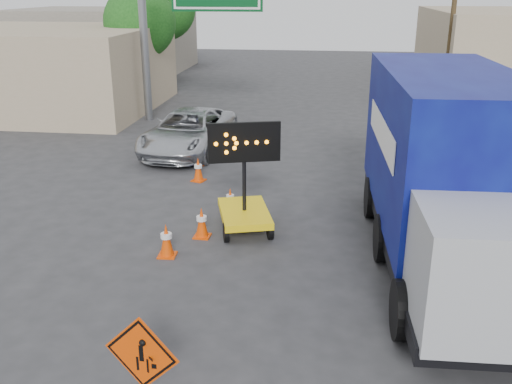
% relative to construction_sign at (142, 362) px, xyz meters
% --- Properties ---
extents(ground, '(100.00, 100.00, 0.00)m').
position_rel_construction_sign_xyz_m(ground, '(0.57, 0.99, -0.84)').
color(ground, '#2D2D30').
rests_on(ground, ground).
extents(curb_right, '(0.40, 60.00, 0.12)m').
position_rel_construction_sign_xyz_m(curb_right, '(7.77, 15.99, -0.78)').
color(curb_right, gray).
rests_on(curb_right, ground).
extents(storefront_left_near, '(14.00, 10.00, 4.00)m').
position_rel_construction_sign_xyz_m(storefront_left_near, '(-13.43, 20.99, 1.16)').
color(storefront_left_near, tan).
rests_on(storefront_left_near, ground).
extents(storefront_left_far, '(12.00, 10.00, 4.40)m').
position_rel_construction_sign_xyz_m(storefront_left_far, '(-14.43, 34.99, 1.36)').
color(storefront_left_far, gray).
rests_on(storefront_left_far, ground).
extents(highway_gantry, '(6.18, 0.38, 6.90)m').
position_rel_construction_sign_xyz_m(highway_gantry, '(-3.87, 18.95, 4.23)').
color(highway_gantry, slate).
rests_on(highway_gantry, ground).
extents(utility_pole_far, '(1.80, 0.26, 9.00)m').
position_rel_construction_sign_xyz_m(utility_pole_far, '(8.57, 24.99, 3.84)').
color(utility_pole_far, '#46361E').
rests_on(utility_pole_far, ground).
extents(tree_left_near, '(3.71, 3.71, 6.03)m').
position_rel_construction_sign_xyz_m(tree_left_near, '(-7.43, 22.99, 3.32)').
color(tree_left_near, '#46361E').
rests_on(tree_left_near, ground).
extents(tree_left_far, '(4.10, 4.10, 6.66)m').
position_rel_construction_sign_xyz_m(tree_left_far, '(-8.43, 30.99, 3.75)').
color(tree_left_far, '#46361E').
rests_on(tree_left_far, ground).
extents(construction_sign, '(1.18, 0.84, 1.59)m').
position_rel_construction_sign_xyz_m(construction_sign, '(0.00, 0.00, 0.00)').
color(construction_sign, black).
rests_on(construction_sign, ground).
extents(arrow_board, '(1.75, 2.25, 2.84)m').
position_rel_construction_sign_xyz_m(arrow_board, '(0.46, 6.82, -0.20)').
color(arrow_board, yellow).
rests_on(arrow_board, ground).
extents(pickup_truck, '(3.09, 5.79, 1.55)m').
position_rel_construction_sign_xyz_m(pickup_truck, '(-2.74, 13.91, -0.07)').
color(pickup_truck, '#BBBDC3').
rests_on(pickup_truck, ground).
extents(box_truck, '(3.10, 9.00, 4.23)m').
position_rel_construction_sign_xyz_m(box_truck, '(5.12, 5.51, 1.08)').
color(box_truck, black).
rests_on(box_truck, ground).
extents(cone_a, '(0.43, 0.43, 0.81)m').
position_rel_construction_sign_xyz_m(cone_a, '(-1.10, 5.05, -0.44)').
color(cone_a, '#E04004').
rests_on(cone_a, ground).
extents(cone_b, '(0.42, 0.42, 0.79)m').
position_rel_construction_sign_xyz_m(cone_b, '(-0.53, 6.21, -0.45)').
color(cone_b, '#E04004').
rests_on(cone_b, ground).
extents(cone_c, '(0.44, 0.44, 0.68)m').
position_rel_construction_sign_xyz_m(cone_c, '(-0.13, 8.03, -0.50)').
color(cone_c, '#E04004').
rests_on(cone_c, ground).
extents(cone_d, '(0.50, 0.50, 0.78)m').
position_rel_construction_sign_xyz_m(cone_d, '(-1.60, 10.49, -0.45)').
color(cone_d, '#E04004').
rests_on(cone_d, ground).
extents(cone_e, '(0.45, 0.45, 0.69)m').
position_rel_construction_sign_xyz_m(cone_e, '(-1.88, 12.28, -0.50)').
color(cone_e, '#E04004').
rests_on(cone_e, ground).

